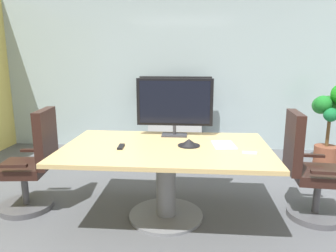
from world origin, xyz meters
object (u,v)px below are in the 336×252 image
(office_chair_right, at_px, (309,175))
(wall_display_unit, at_px, (175,127))
(conference_phone, at_px, (189,143))
(conference_table, at_px, (166,164))
(potted_plant, at_px, (332,114))
(tv_monitor, at_px, (175,104))
(remote_control, at_px, (121,147))
(office_chair_left, at_px, (32,168))

(office_chair_right, relative_size, wall_display_unit, 0.83)
(office_chair_right, distance_m, conference_phone, 1.26)
(conference_table, height_order, potted_plant, potted_plant)
(tv_monitor, distance_m, conference_phone, 0.56)
(office_chair_right, relative_size, remote_control, 6.41)
(office_chair_right, height_order, tv_monitor, tv_monitor)
(conference_table, distance_m, remote_control, 0.48)
(tv_monitor, relative_size, conference_phone, 3.82)
(remote_control, bearing_deg, office_chair_left, 167.90)
(wall_display_unit, height_order, remote_control, wall_display_unit)
(conference_table, height_order, office_chair_right, office_chair_right)
(office_chair_left, bearing_deg, remote_control, 75.05)
(conference_table, distance_m, tv_monitor, 0.70)
(tv_monitor, height_order, wall_display_unit, tv_monitor)
(wall_display_unit, xyz_separation_m, conference_phone, (0.27, -2.25, 0.34))
(conference_table, relative_size, wall_display_unit, 1.54)
(office_chair_left, height_order, potted_plant, potted_plant)
(office_chair_left, xyz_separation_m, office_chair_right, (2.87, 0.06, 0.00))
(potted_plant, height_order, conference_phone, potted_plant)
(tv_monitor, bearing_deg, conference_table, -97.17)
(potted_plant, height_order, remote_control, potted_plant)
(potted_plant, bearing_deg, conference_phone, -139.96)
(conference_phone, bearing_deg, potted_plant, 40.04)
(conference_table, xyz_separation_m, wall_display_unit, (-0.04, 2.29, -0.13))
(potted_plant, bearing_deg, tv_monitor, -149.34)
(office_chair_left, bearing_deg, wall_display_unit, 141.31)
(remote_control, bearing_deg, tv_monitor, 43.60)
(office_chair_left, height_order, conference_phone, office_chair_left)
(office_chair_left, height_order, wall_display_unit, wall_display_unit)
(conference_table, distance_m, office_chair_right, 1.45)
(wall_display_unit, relative_size, potted_plant, 1.05)
(office_chair_right, distance_m, wall_display_unit, 2.62)
(remote_control, bearing_deg, office_chair_right, 2.67)
(office_chair_right, height_order, conference_phone, office_chair_right)
(conference_table, relative_size, conference_phone, 9.19)
(conference_table, bearing_deg, potted_plant, 37.67)
(tv_monitor, bearing_deg, office_chair_left, -165.75)
(conference_table, bearing_deg, office_chair_right, 5.11)
(conference_table, bearing_deg, wall_display_unit, 91.07)
(office_chair_left, height_order, tv_monitor, tv_monitor)
(potted_plant, relative_size, remote_control, 7.36)
(tv_monitor, height_order, conference_phone, tv_monitor)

